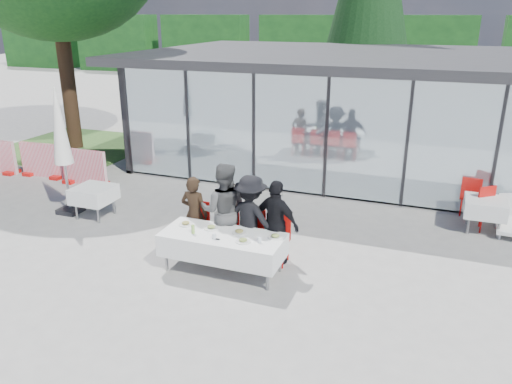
% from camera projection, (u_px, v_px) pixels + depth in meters
% --- Properties ---
extents(ground, '(90.00, 90.00, 0.00)m').
position_uv_depth(ground, '(225.00, 259.00, 9.80)').
color(ground, gray).
rests_on(ground, ground).
extents(pavilion, '(14.80, 8.80, 3.44)m').
position_uv_depth(pavilion, '(388.00, 94.00, 15.60)').
color(pavilion, gray).
rests_on(pavilion, ground).
extents(treeline, '(62.50, 2.00, 4.40)m').
position_uv_depth(treeline, '(362.00, 49.00, 34.38)').
color(treeline, '#123915').
rests_on(treeline, ground).
extents(dining_table, '(2.26, 0.96, 0.75)m').
position_uv_depth(dining_table, '(223.00, 245.00, 9.16)').
color(dining_table, white).
rests_on(dining_table, ground).
extents(diner_a, '(0.58, 0.58, 1.57)m').
position_uv_depth(diner_a, '(194.00, 214.00, 9.92)').
color(diner_a, black).
rests_on(diner_a, ground).
extents(diner_chair_a, '(0.44, 0.44, 0.97)m').
position_uv_depth(diner_chair_a, '(198.00, 223.00, 10.12)').
color(diner_chair_a, red).
rests_on(diner_chair_a, ground).
extents(diner_b, '(1.13, 1.13, 1.90)m').
position_uv_depth(diner_b, '(224.00, 210.00, 9.65)').
color(diner_b, '#545454').
rests_on(diner_b, ground).
extents(diner_chair_b, '(0.44, 0.44, 0.97)m').
position_uv_depth(diner_chair_b, '(227.00, 227.00, 9.90)').
color(diner_chair_b, red).
rests_on(diner_chair_b, ground).
extents(diner_c, '(1.32, 1.32, 1.72)m').
position_uv_depth(diner_c, '(251.00, 219.00, 9.50)').
color(diner_c, black).
rests_on(diner_c, ground).
extents(diner_chair_c, '(0.44, 0.44, 0.97)m').
position_uv_depth(diner_chair_c, '(253.00, 231.00, 9.72)').
color(diner_chair_c, red).
rests_on(diner_chair_c, ground).
extents(diner_d, '(1.23, 1.23, 1.68)m').
position_uv_depth(diner_d, '(276.00, 223.00, 9.34)').
color(diner_d, black).
rests_on(diner_d, ground).
extents(diner_chair_d, '(0.44, 0.44, 0.97)m').
position_uv_depth(diner_chair_d, '(278.00, 235.00, 9.55)').
color(diner_chair_d, red).
rests_on(diner_chair_d, ground).
extents(plate_a, '(0.27, 0.27, 0.07)m').
position_uv_depth(plate_a, '(186.00, 224.00, 9.49)').
color(plate_a, silver).
rests_on(plate_a, dining_table).
extents(plate_b, '(0.27, 0.27, 0.07)m').
position_uv_depth(plate_b, '(211.00, 227.00, 9.32)').
color(plate_b, silver).
rests_on(plate_b, dining_table).
extents(plate_c, '(0.27, 0.27, 0.07)m').
position_uv_depth(plate_c, '(239.00, 232.00, 9.14)').
color(plate_c, silver).
rests_on(plate_c, dining_table).
extents(plate_d, '(0.27, 0.27, 0.07)m').
position_uv_depth(plate_d, '(275.00, 236.00, 8.95)').
color(plate_d, silver).
rests_on(plate_d, dining_table).
extents(plate_extra, '(0.27, 0.27, 0.07)m').
position_uv_depth(plate_extra, '(243.00, 241.00, 8.78)').
color(plate_extra, silver).
rests_on(plate_extra, dining_table).
extents(juice_bottle, '(0.06, 0.06, 0.16)m').
position_uv_depth(juice_bottle, '(193.00, 229.00, 9.10)').
color(juice_bottle, '#80AF49').
rests_on(juice_bottle, dining_table).
extents(drinking_glasses, '(0.87, 0.21, 0.10)m').
position_uv_depth(drinking_glasses, '(237.00, 238.00, 8.82)').
color(drinking_glasses, silver).
rests_on(drinking_glasses, dining_table).
extents(folded_eyeglasses, '(0.14, 0.03, 0.01)m').
position_uv_depth(folded_eyeglasses, '(216.00, 239.00, 8.89)').
color(folded_eyeglasses, black).
rests_on(folded_eyeglasses, dining_table).
extents(spare_table_left, '(0.86, 0.86, 0.74)m').
position_uv_depth(spare_table_left, '(94.00, 194.00, 11.65)').
color(spare_table_left, white).
rests_on(spare_table_left, ground).
extents(spare_table_right, '(0.86, 0.86, 0.74)m').
position_uv_depth(spare_table_right, '(485.00, 207.00, 10.88)').
color(spare_table_right, white).
rests_on(spare_table_right, ground).
extents(spare_chair_a, '(0.62, 0.62, 0.97)m').
position_uv_depth(spare_chair_a, '(489.00, 207.00, 10.95)').
color(spare_chair_a, red).
rests_on(spare_chair_a, ground).
extents(spare_chair_b, '(0.47, 0.47, 0.97)m').
position_uv_depth(spare_chair_b, '(470.00, 194.00, 11.69)').
color(spare_chair_b, red).
rests_on(spare_chair_b, ground).
extents(market_umbrella, '(0.50, 0.50, 3.00)m').
position_uv_depth(market_umbrella, '(60.00, 134.00, 11.41)').
color(market_umbrella, black).
rests_on(market_umbrella, ground).
extents(lounger, '(0.67, 1.36, 0.72)m').
position_uv_depth(lounger, '(511.00, 218.00, 11.08)').
color(lounger, white).
rests_on(lounger, ground).
extents(grass_patch, '(5.00, 5.00, 0.02)m').
position_uv_depth(grass_patch, '(76.00, 147.00, 17.89)').
color(grass_patch, '#385926').
rests_on(grass_patch, ground).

